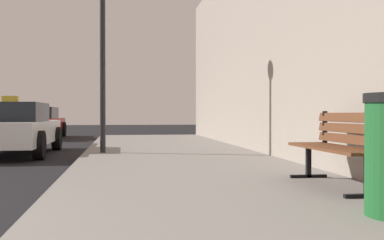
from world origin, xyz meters
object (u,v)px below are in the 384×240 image
bench (341,143)px  car_red (37,123)px  car_white (12,128)px  street_lamp (103,26)px

bench → car_red: 15.87m
car_red → bench: bearing=-67.9°
car_red → car_white: bearing=-84.5°
bench → street_lamp: (-2.97, 5.35, 2.25)m
bench → car_white: (-5.20, 6.78, -0.02)m
street_lamp → car_red: size_ratio=0.88×
bench → car_white: car_white is taller
bench → car_white: 8.55m
car_white → car_red: 7.96m
car_white → street_lamp: bearing=-32.8°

